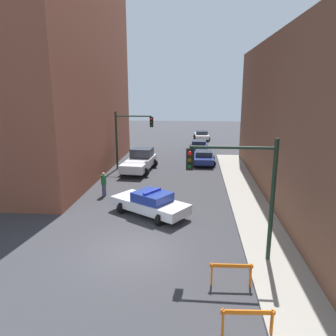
{
  "coord_description": "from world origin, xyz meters",
  "views": [
    {
      "loc": [
        2.74,
        -13.34,
        7.24
      ],
      "look_at": [
        0.95,
        7.33,
        2.13
      ],
      "focal_mm": 35.0,
      "sensor_mm": 36.0,
      "label": 1
    }
  ],
  "objects_px": {
    "pedestrian_crossing": "(104,184)",
    "police_car": "(150,203)",
    "barrier_front": "(248,319)",
    "traffic_cone": "(159,214)",
    "parked_car_far": "(202,135)",
    "traffic_light_near": "(244,182)",
    "traffic_light_far": "(128,132)",
    "parked_car_near": "(204,157)",
    "white_truck": "(140,161)",
    "barrier_mid": "(231,271)",
    "parked_car_mid": "(199,146)"
  },
  "relations": [
    {
      "from": "pedestrian_crossing",
      "to": "police_car",
      "type": "bearing_deg",
      "value": -135.76
    },
    {
      "from": "barrier_front",
      "to": "traffic_cone",
      "type": "xyz_separation_m",
      "value": [
        -3.6,
        8.67,
        -0.3
      ]
    },
    {
      "from": "parked_car_far",
      "to": "pedestrian_crossing",
      "type": "height_order",
      "value": "pedestrian_crossing"
    },
    {
      "from": "traffic_light_near",
      "to": "traffic_cone",
      "type": "distance_m",
      "value": 6.59
    },
    {
      "from": "traffic_light_far",
      "to": "pedestrian_crossing",
      "type": "xyz_separation_m",
      "value": [
        -0.18,
        -7.69,
        -2.54
      ]
    },
    {
      "from": "traffic_light_near",
      "to": "traffic_light_far",
      "type": "distance_m",
      "value": 17.61
    },
    {
      "from": "parked_car_near",
      "to": "barrier_front",
      "type": "xyz_separation_m",
      "value": [
        0.85,
        -22.82,
        -0.06
      ]
    },
    {
      "from": "traffic_light_far",
      "to": "parked_car_far",
      "type": "relative_size",
      "value": 1.19
    },
    {
      "from": "barrier_front",
      "to": "traffic_cone",
      "type": "relative_size",
      "value": 2.44
    },
    {
      "from": "parked_car_far",
      "to": "white_truck",
      "type": "bearing_deg",
      "value": -109.89
    },
    {
      "from": "traffic_light_near",
      "to": "barrier_mid",
      "type": "distance_m",
      "value": 3.55
    },
    {
      "from": "police_car",
      "to": "white_truck",
      "type": "xyz_separation_m",
      "value": [
        -2.39,
        10.25,
        0.18
      ]
    },
    {
      "from": "parked_car_near",
      "to": "barrier_mid",
      "type": "height_order",
      "value": "parked_car_near"
    },
    {
      "from": "traffic_light_far",
      "to": "traffic_cone",
      "type": "height_order",
      "value": "traffic_light_far"
    },
    {
      "from": "traffic_light_near",
      "to": "pedestrian_crossing",
      "type": "relative_size",
      "value": 3.13
    },
    {
      "from": "traffic_light_far",
      "to": "traffic_cone",
      "type": "relative_size",
      "value": 7.93
    },
    {
      "from": "traffic_light_far",
      "to": "parked_car_near",
      "type": "bearing_deg",
      "value": 21.16
    },
    {
      "from": "parked_car_far",
      "to": "barrier_mid",
      "type": "bearing_deg",
      "value": -91.59
    },
    {
      "from": "traffic_light_far",
      "to": "barrier_mid",
      "type": "xyz_separation_m",
      "value": [
        7.44,
        -17.62,
        -2.78
      ]
    },
    {
      "from": "traffic_light_far",
      "to": "parked_car_near",
      "type": "xyz_separation_m",
      "value": [
        6.82,
        2.64,
        -2.72
      ]
    },
    {
      "from": "traffic_light_far",
      "to": "barrier_front",
      "type": "distance_m",
      "value": 21.77
    },
    {
      "from": "traffic_light_far",
      "to": "barrier_mid",
      "type": "relative_size",
      "value": 3.25
    },
    {
      "from": "traffic_light_near",
      "to": "barrier_front",
      "type": "xyz_separation_m",
      "value": [
        -0.37,
        -4.51,
        -2.91
      ]
    },
    {
      "from": "pedestrian_crossing",
      "to": "barrier_mid",
      "type": "bearing_deg",
      "value": -147.25
    },
    {
      "from": "parked_car_far",
      "to": "traffic_cone",
      "type": "height_order",
      "value": "parked_car_far"
    },
    {
      "from": "white_truck",
      "to": "traffic_cone",
      "type": "relative_size",
      "value": 8.48
    },
    {
      "from": "traffic_light_far",
      "to": "parked_car_far",
      "type": "xyz_separation_m",
      "value": [
        6.81,
        17.79,
        -2.72
      ]
    },
    {
      "from": "white_truck",
      "to": "barrier_front",
      "type": "bearing_deg",
      "value": -66.03
    },
    {
      "from": "parked_car_near",
      "to": "pedestrian_crossing",
      "type": "height_order",
      "value": "pedestrian_crossing"
    },
    {
      "from": "pedestrian_crossing",
      "to": "barrier_mid",
      "type": "distance_m",
      "value": 12.52
    },
    {
      "from": "traffic_cone",
      "to": "barrier_mid",
      "type": "bearing_deg",
      "value": -61.06
    },
    {
      "from": "parked_car_near",
      "to": "traffic_cone",
      "type": "distance_m",
      "value": 14.42
    },
    {
      "from": "parked_car_near",
      "to": "pedestrian_crossing",
      "type": "bearing_deg",
      "value": -123.98
    },
    {
      "from": "traffic_light_far",
      "to": "traffic_cone",
      "type": "distance_m",
      "value": 12.59
    },
    {
      "from": "traffic_light_near",
      "to": "parked_car_mid",
      "type": "height_order",
      "value": "traffic_light_near"
    },
    {
      "from": "white_truck",
      "to": "parked_car_near",
      "type": "distance_m",
      "value": 6.59
    },
    {
      "from": "police_car",
      "to": "parked_car_mid",
      "type": "xyz_separation_m",
      "value": [
        2.91,
        19.86,
        -0.05
      ]
    },
    {
      "from": "traffic_light_far",
      "to": "barrier_front",
      "type": "height_order",
      "value": "traffic_light_far"
    },
    {
      "from": "parked_car_near",
      "to": "pedestrian_crossing",
      "type": "xyz_separation_m",
      "value": [
        -7.0,
        -10.33,
        0.19
      ]
    },
    {
      "from": "traffic_light_near",
      "to": "barrier_mid",
      "type": "relative_size",
      "value": 3.25
    },
    {
      "from": "barrier_front",
      "to": "traffic_cone",
      "type": "height_order",
      "value": "barrier_front"
    },
    {
      "from": "traffic_light_near",
      "to": "traffic_light_far",
      "type": "bearing_deg",
      "value": 117.13
    },
    {
      "from": "parked_car_mid",
      "to": "barrier_front",
      "type": "height_order",
      "value": "parked_car_mid"
    },
    {
      "from": "traffic_light_near",
      "to": "parked_car_mid",
      "type": "xyz_separation_m",
      "value": [
        -1.65,
        24.66,
        -2.86
      ]
    },
    {
      "from": "traffic_light_near",
      "to": "parked_car_far",
      "type": "xyz_separation_m",
      "value": [
        -1.22,
        33.46,
        -2.86
      ]
    },
    {
      "from": "white_truck",
      "to": "barrier_mid",
      "type": "bearing_deg",
      "value": -64.11
    },
    {
      "from": "police_car",
      "to": "traffic_light_near",
      "type": "bearing_deg",
      "value": -103.22
    },
    {
      "from": "traffic_light_far",
      "to": "police_car",
      "type": "relative_size",
      "value": 1.05
    },
    {
      "from": "traffic_light_far",
      "to": "police_car",
      "type": "distance_m",
      "value": 11.72
    },
    {
      "from": "traffic_light_near",
      "to": "parked_car_far",
      "type": "height_order",
      "value": "traffic_light_near"
    }
  ]
}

